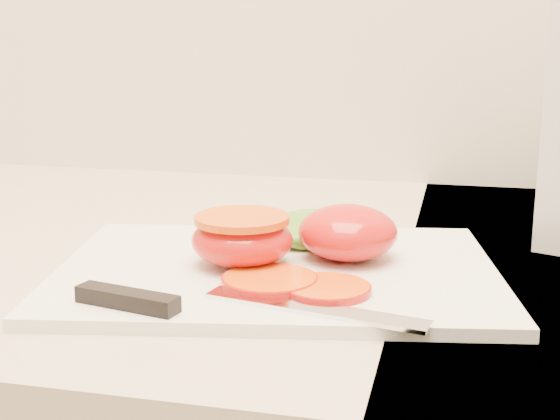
# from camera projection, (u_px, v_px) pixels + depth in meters

# --- Properties ---
(cutting_board) EXTENTS (0.40, 0.32, 0.01)m
(cutting_board) POSITION_uv_depth(u_px,v_px,m) (277.00, 272.00, 0.64)
(cutting_board) COLOR white
(cutting_board) RESTS_ON counter
(tomato_half_dome) EXTENTS (0.08, 0.08, 0.05)m
(tomato_half_dome) POSITION_uv_depth(u_px,v_px,m) (348.00, 232.00, 0.66)
(tomato_half_dome) COLOR red
(tomato_half_dome) RESTS_ON cutting_board
(tomato_half_cut) EXTENTS (0.08, 0.08, 0.04)m
(tomato_half_cut) POSITION_uv_depth(u_px,v_px,m) (242.00, 238.00, 0.64)
(tomato_half_cut) COLOR red
(tomato_half_cut) RESTS_ON cutting_board
(tomato_slice_0) EXTENTS (0.07, 0.07, 0.01)m
(tomato_slice_0) POSITION_uv_depth(u_px,v_px,m) (270.00, 281.00, 0.59)
(tomato_slice_0) COLOR orange
(tomato_slice_0) RESTS_ON cutting_board
(tomato_slice_1) EXTENTS (0.06, 0.06, 0.01)m
(tomato_slice_1) POSITION_uv_depth(u_px,v_px,m) (327.00, 289.00, 0.58)
(tomato_slice_1) COLOR orange
(tomato_slice_1) RESTS_ON cutting_board
(lettuce_leaf_0) EXTENTS (0.12, 0.12, 0.02)m
(lettuce_leaf_0) POSITION_uv_depth(u_px,v_px,m) (314.00, 229.00, 0.71)
(lettuce_leaf_0) COLOR #62A52B
(lettuce_leaf_0) RESTS_ON cutting_board
(knife) EXTENTS (0.25, 0.07, 0.01)m
(knife) POSITION_uv_depth(u_px,v_px,m) (200.00, 303.00, 0.54)
(knife) COLOR silver
(knife) RESTS_ON cutting_board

